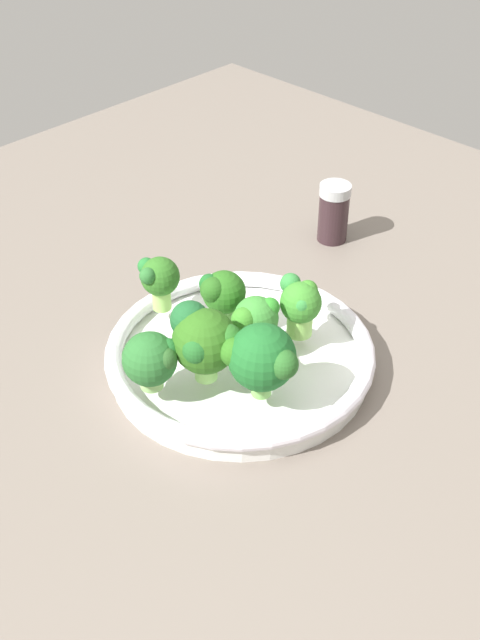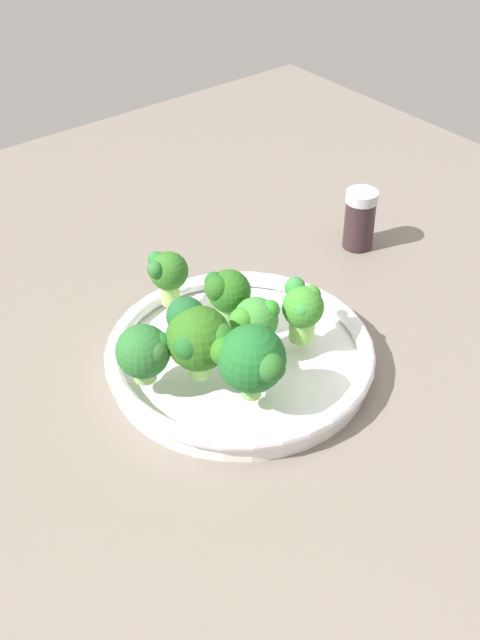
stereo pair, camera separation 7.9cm
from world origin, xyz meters
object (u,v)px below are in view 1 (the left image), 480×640
broccoli_floret_3 (298,302)px  broccoli_floret_5 (159,278)px  bowl (240,356)px  broccoli_floret_6 (152,359)px  broccoli_floret_1 (204,339)px  broccoli_floret_2 (221,293)px  broccoli_floret_0 (263,357)px  pepper_shaker (334,212)px  broccoli_floret_4 (255,320)px

broccoli_floret_3 → broccoli_floret_5: bearing=118.6°
bowl → broccoli_floret_3: (5.51, -2.64, 5.16)cm
broccoli_floret_3 → broccoli_floret_6: same height
bowl → broccoli_floret_1: bearing=-169.3°
broccoli_floret_2 → broccoli_floret_6: size_ratio=0.98×
broccoli_floret_1 → broccoli_floret_5: size_ratio=1.24×
bowl → broccoli_floret_2: size_ratio=4.73×
broccoli_floret_0 → pepper_shaker: (29.54, 15.58, -3.58)cm
broccoli_floret_3 → broccoli_floret_6: bearing=165.6°
bowl → broccoli_floret_1: (-5.82, -1.10, 6.05)cm
broccoli_floret_5 → pepper_shaker: bearing=-2.3°
broccoli_floret_1 → broccoli_floret_6: 5.07cm
broccoli_floret_6 → broccoli_floret_5: bearing=45.9°
broccoli_floret_2 → pepper_shaker: bearing=11.7°
pepper_shaker → broccoli_floret_5: bearing=177.7°
broccoli_floret_4 → broccoli_floret_6: bearing=166.7°
broccoli_floret_6 → pepper_shaker: 36.81cm
bowl → broccoli_floret_1: size_ratio=3.61×
pepper_shaker → broccoli_floret_1: bearing=-162.1°
broccoli_floret_3 → broccoli_floret_6: size_ratio=1.02×
broccoli_floret_6 → pepper_shaker: (35.90, 7.72, -2.52)cm
broccoli_floret_5 → broccoli_floret_2: bearing=-65.0°
broccoli_floret_2 → broccoli_floret_1: bearing=-144.7°
broccoli_floret_6 → bowl: bearing=-7.8°
bowl → pepper_shaker: pepper_shaker is taller
broccoli_floret_2 → broccoli_floret_5: 6.86cm
broccoli_floret_4 → pepper_shaker: 27.11cm
broccoli_floret_3 → pepper_shaker: broccoli_floret_3 is taller
bowl → broccoli_floret_4: broccoli_floret_4 is taller
broccoli_floret_2 → broccoli_floret_6: bearing=-167.0°
broccoli_floret_2 → broccoli_floret_4: bearing=-95.5°
bowl → broccoli_floret_4: (0.88, -1.22, 4.71)cm
bowl → broccoli_floret_6: 11.23cm
bowl → broccoli_floret_0: bearing=-119.7°
broccoli_floret_0 → broccoli_floret_3: 10.00cm
broccoli_floret_3 → broccoli_floret_6: (-15.57, 4.01, -0.39)cm
bowl → broccoli_floret_1: broccoli_floret_1 is taller
broccoli_floret_5 → broccoli_floret_0: bearing=-97.5°
broccoli_floret_5 → pepper_shaker: size_ratio=0.80×
bowl → broccoli_floret_0: size_ratio=3.63×
broccoli_floret_0 → broccoli_floret_5: 16.86cm
broccoli_floret_0 → broccoli_floret_3: broccoli_floret_0 is taller
broccoli_floret_4 → bowl: bearing=126.0°
broccoli_floret_0 → broccoli_floret_6: size_ratio=1.28×
broccoli_floret_3 → broccoli_floret_2: bearing=121.8°
broccoli_floret_6 → broccoli_floret_1: bearing=-30.2°
broccoli_floret_6 → pepper_shaker: size_ratio=0.77×
broccoli_floret_2 → broccoli_floret_3: broccoli_floret_3 is taller
broccoli_floret_1 → broccoli_floret_6: size_ratio=1.28×
broccoli_floret_1 → broccoli_floret_2: 8.89cm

